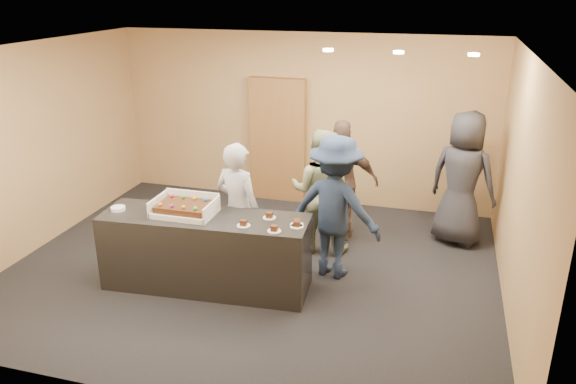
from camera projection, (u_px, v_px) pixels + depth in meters
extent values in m
plane|color=black|center=(253.00, 267.00, 7.13)|extent=(6.00, 6.00, 0.00)
plane|color=white|center=(248.00, 50.00, 6.18)|extent=(6.00, 6.00, 0.00)
cube|color=#AC8353|center=(303.00, 120.00, 8.91)|extent=(6.00, 0.04, 2.70)
cube|color=#AC8353|center=(145.00, 261.00, 4.41)|extent=(6.00, 0.04, 2.70)
cube|color=#AC8353|center=(37.00, 147.00, 7.42)|extent=(0.04, 5.00, 2.70)
cube|color=#AC8353|center=(520.00, 190.00, 5.90)|extent=(0.04, 5.00, 2.70)
cube|color=black|center=(206.00, 252.00, 6.54)|extent=(2.44, 0.87, 0.90)
cube|color=brown|center=(278.00, 140.00, 9.05)|extent=(0.91, 0.15, 2.00)
cube|color=white|center=(185.00, 212.00, 6.43)|extent=(0.67, 0.47, 0.06)
cube|color=white|center=(158.00, 204.00, 6.50)|extent=(0.02, 0.47, 0.18)
cube|color=white|center=(212.00, 210.00, 6.33)|extent=(0.02, 0.47, 0.18)
cube|color=white|center=(193.00, 199.00, 6.62)|extent=(0.67, 0.02, 0.20)
cube|color=#3B1E0D|center=(184.00, 207.00, 6.41)|extent=(0.59, 0.41, 0.07)
sphere|color=#E01A5A|center=(172.00, 196.00, 6.58)|extent=(0.04, 0.04, 0.04)
sphere|color=green|center=(183.00, 197.00, 6.54)|extent=(0.04, 0.04, 0.04)
sphere|color=yellow|center=(194.00, 198.00, 6.50)|extent=(0.04, 0.04, 0.04)
sphere|color=#187DD1|center=(206.00, 199.00, 6.47)|extent=(0.04, 0.04, 0.04)
sphere|color=orange|center=(160.00, 204.00, 6.32)|extent=(0.04, 0.04, 0.04)
sphere|color=purple|center=(172.00, 206.00, 6.28)|extent=(0.04, 0.04, 0.04)
sphere|color=orange|center=(183.00, 207.00, 6.25)|extent=(0.04, 0.04, 0.04)
sphere|color=green|center=(195.00, 208.00, 6.21)|extent=(0.04, 0.04, 0.04)
cylinder|color=white|center=(118.00, 208.00, 6.55)|extent=(0.17, 0.17, 0.04)
cylinder|color=white|center=(244.00, 226.00, 6.14)|extent=(0.15, 0.15, 0.01)
cube|color=#3B1E0D|center=(243.00, 223.00, 6.13)|extent=(0.07, 0.06, 0.06)
cylinder|color=white|center=(269.00, 218.00, 6.34)|extent=(0.15, 0.15, 0.01)
cube|color=#3B1E0D|center=(269.00, 215.00, 6.33)|extent=(0.07, 0.06, 0.06)
cylinder|color=white|center=(274.00, 231.00, 6.00)|extent=(0.15, 0.15, 0.01)
cube|color=#3B1E0D|center=(274.00, 228.00, 5.99)|extent=(0.07, 0.06, 0.06)
cylinder|color=white|center=(297.00, 225.00, 6.16)|extent=(0.15, 0.15, 0.01)
cube|color=#3B1E0D|center=(297.00, 222.00, 6.15)|extent=(0.07, 0.06, 0.06)
cylinder|color=white|center=(297.00, 226.00, 6.11)|extent=(0.15, 0.15, 0.01)
cube|color=#3B1E0D|center=(297.00, 224.00, 6.10)|extent=(0.07, 0.06, 0.06)
imported|color=#A9A9AF|center=(238.00, 210.00, 6.75)|extent=(0.69, 0.55, 1.67)
imported|color=gray|center=(321.00, 191.00, 7.36)|extent=(0.81, 0.63, 1.66)
imported|color=#1D2A43|center=(335.00, 207.00, 6.69)|extent=(1.26, 0.91, 1.76)
imported|color=brown|center=(342.00, 181.00, 7.66)|extent=(1.03, 0.51, 1.70)
imported|color=#292A30|center=(463.00, 179.00, 7.53)|extent=(1.06, 0.89, 1.85)
cylinder|color=#FFEAC6|center=(328.00, 50.00, 6.44)|extent=(0.12, 0.12, 0.03)
cylinder|color=#FFEAC6|center=(399.00, 52.00, 6.24)|extent=(0.12, 0.12, 0.03)
cylinder|color=#FFEAC6|center=(474.00, 55.00, 6.03)|extent=(0.12, 0.12, 0.03)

